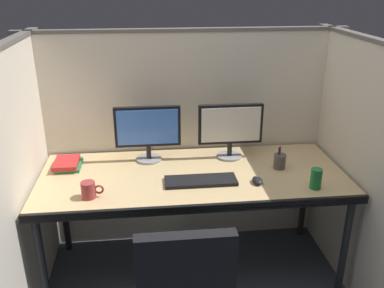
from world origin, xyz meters
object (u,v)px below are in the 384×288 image
desk (193,182)px  computer_mouse (257,180)px  soda_can (316,179)px  pen_cup (280,161)px  book_stack (68,164)px  coffee_mug (89,190)px  monitor_left (148,130)px  monitor_right (230,127)px  keyboard_main (201,181)px

desk → computer_mouse: bearing=-22.9°
computer_mouse → soda_can: 0.34m
pen_cup → book_stack: pen_cup is taller
desk → soda_can: bearing=-20.3°
coffee_mug → monitor_left: bearing=54.6°
monitor_right → book_stack: monitor_right is taller
pen_cup → book_stack: bearing=173.2°
book_stack → soda_can: bearing=-16.9°
computer_mouse → book_stack: book_stack is taller
monitor_right → pen_cup: size_ratio=2.84×
desk → monitor_left: size_ratio=4.42×
book_stack → desk: bearing=-13.7°
pen_cup → soda_can: (0.13, -0.29, 0.01)m
desk → monitor_right: size_ratio=4.42×
monitor_left → soda_can: 1.09m
monitor_left → book_stack: size_ratio=1.94×
computer_mouse → keyboard_main: bearing=172.6°
monitor_left → computer_mouse: bearing=-32.4°
monitor_right → monitor_left: bearing=178.8°
monitor_left → coffee_mug: monitor_left is taller
desk → monitor_right: (0.28, 0.24, 0.27)m
desk → computer_mouse: (0.37, -0.16, 0.07)m
keyboard_main → book_stack: size_ratio=1.94×
monitor_right → coffee_mug: 1.01m
monitor_right → computer_mouse: bearing=-76.8°
coffee_mug → soda_can: bearing=-1.4°
coffee_mug → keyboard_main: bearing=9.9°
keyboard_main → book_stack: bearing=159.7°
desk → soda_can: size_ratio=15.57×
monitor_left → coffee_mug: (-0.34, -0.47, -0.17)m
monitor_left → pen_cup: monitor_left is taller
desk → coffee_mug: (-0.61, -0.22, 0.10)m
monitor_left → keyboard_main: monitor_left is taller
soda_can → keyboard_main: bearing=167.7°
monitor_left → computer_mouse: (0.64, -0.41, -0.20)m
monitor_right → coffee_mug: bearing=-152.3°
monitor_left → computer_mouse: monitor_left is taller
coffee_mug → computer_mouse: bearing=4.0°
monitor_right → keyboard_main: (-0.24, -0.35, -0.20)m
keyboard_main → pen_cup: pen_cup is taller
monitor_right → coffee_mug: monitor_right is taller
coffee_mug → pen_cup: (1.17, 0.26, 0.00)m
monitor_right → keyboard_main: 0.47m
pen_cup → monitor_left: bearing=165.3°
monitor_left → desk: bearing=-42.8°
coffee_mug → soda_can: soda_can is taller
keyboard_main → coffee_mug: size_ratio=3.41×
keyboard_main → monitor_left: bearing=130.0°
keyboard_main → monitor_right: bearing=55.4°
desk → pen_cup: (0.56, 0.03, 0.10)m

